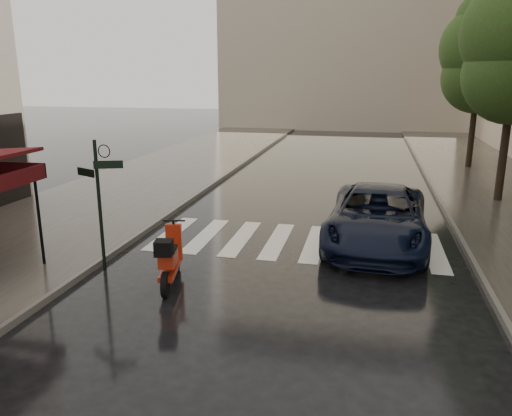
% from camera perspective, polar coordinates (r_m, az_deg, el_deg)
% --- Properties ---
extents(ground, '(120.00, 120.00, 0.00)m').
position_cam_1_polar(ground, '(9.66, -19.34, -13.72)').
color(ground, black).
rests_on(ground, ground).
extents(sidewalk_near, '(6.00, 60.00, 0.12)m').
position_cam_1_polar(sidewalk_near, '(21.68, -13.00, 2.74)').
color(sidewalk_near, '#38332D').
rests_on(sidewalk_near, ground).
extents(curb_near, '(0.12, 60.00, 0.16)m').
position_cam_1_polar(curb_near, '(20.56, -5.29, 2.45)').
color(curb_near, '#595651').
rests_on(curb_near, ground).
extents(curb_far, '(0.12, 60.00, 0.16)m').
position_cam_1_polar(curb_far, '(19.78, 20.08, 1.10)').
color(curb_far, '#595651').
rests_on(curb_far, ground).
extents(crosswalk, '(7.85, 3.20, 0.01)m').
position_cam_1_polar(crosswalk, '(13.95, 4.57, -3.88)').
color(crosswalk, silver).
rests_on(crosswalk, ground).
extents(signpost, '(1.17, 0.29, 3.10)m').
position_cam_1_polar(signpost, '(12.02, -17.50, 1.44)').
color(signpost, black).
rests_on(signpost, ground).
extents(backdrop_building, '(22.00, 6.00, 20.00)m').
position_cam_1_polar(backdrop_building, '(45.46, 11.10, 21.62)').
color(backdrop_building, '#BBAA8F').
rests_on(backdrop_building, ground).
extents(tree_far, '(3.80, 3.80, 8.16)m').
position_cam_1_polar(tree_far, '(26.57, 24.29, 15.75)').
color(tree_far, black).
rests_on(tree_far, sidewalk_far).
extents(scooter, '(0.75, 1.93, 1.28)m').
position_cam_1_polar(scooter, '(11.14, -9.82, -5.78)').
color(scooter, black).
rests_on(scooter, ground).
extents(parked_car, '(2.86, 5.72, 1.55)m').
position_cam_1_polar(parked_car, '(13.91, 13.69, -1.00)').
color(parked_car, black).
rests_on(parked_car, ground).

